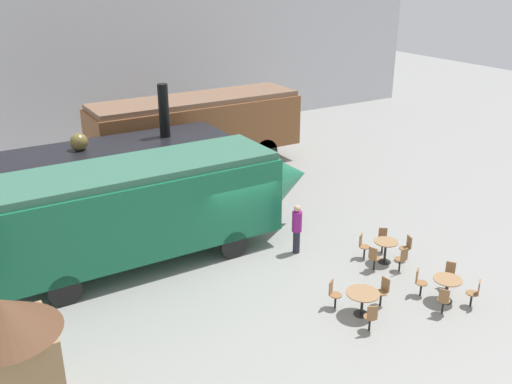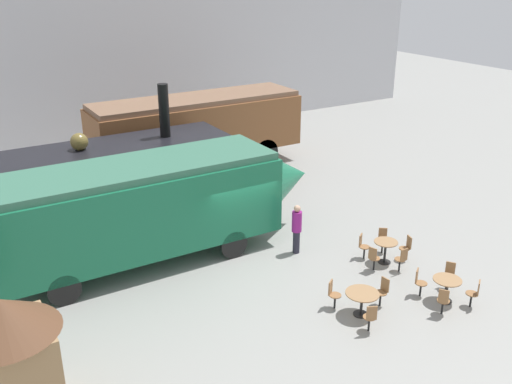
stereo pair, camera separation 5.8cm
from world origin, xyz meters
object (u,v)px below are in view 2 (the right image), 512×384
(cafe_table_near, at_px, (362,297))
(streamlined_locomotive, at_px, (159,202))
(visitor_person, at_px, (297,227))
(ticket_kiosk, at_px, (9,353))
(passenger_coach_wooden, at_px, (197,125))
(steam_locomotive, at_px, (98,177))
(cafe_chair_0, at_px, (383,290))
(cafe_table_far, at_px, (386,247))
(cafe_table_mid, at_px, (447,284))

(cafe_table_near, bearing_deg, streamlined_locomotive, 119.40)
(visitor_person, relative_size, ticket_kiosk, 0.59)
(streamlined_locomotive, xyz_separation_m, ticket_kiosk, (-5.57, -5.33, -0.34))
(streamlined_locomotive, xyz_separation_m, cafe_table_near, (3.50, -6.21, -1.43))
(passenger_coach_wooden, xyz_separation_m, visitor_person, (-0.90, -9.64, -1.22))
(steam_locomotive, xyz_separation_m, visitor_person, (5.02, -5.88, -0.92))
(passenger_coach_wooden, height_order, cafe_chair_0, passenger_coach_wooden)
(visitor_person, bearing_deg, cafe_table_near, -98.01)
(cafe_table_far, relative_size, ticket_kiosk, 0.26)
(streamlined_locomotive, xyz_separation_m, cafe_table_far, (6.21, -4.26, -1.42))
(passenger_coach_wooden, height_order, steam_locomotive, steam_locomotive)
(steam_locomotive, distance_m, cafe_table_near, 10.98)
(steam_locomotive, xyz_separation_m, cafe_table_far, (7.16, -8.00, -1.30))
(cafe_table_far, xyz_separation_m, cafe_chair_0, (-1.86, -1.89, -0.08))
(cafe_chair_0, distance_m, ticket_kiosk, 10.02)
(ticket_kiosk, bearing_deg, cafe_table_near, -5.55)
(visitor_person, bearing_deg, passenger_coach_wooden, 84.69)
(streamlined_locomotive, bearing_deg, cafe_table_near, -60.60)
(streamlined_locomotive, xyz_separation_m, visitor_person, (4.07, -2.14, -1.04))
(passenger_coach_wooden, bearing_deg, ticket_kiosk, -129.39)
(streamlined_locomotive, bearing_deg, cafe_table_far, -34.43)
(streamlined_locomotive, xyz_separation_m, cafe_chair_0, (4.35, -6.14, -1.50))
(cafe_table_near, height_order, visitor_person, visitor_person)
(cafe_chair_0, bearing_deg, cafe_table_near, -0.00)
(steam_locomotive, height_order, ticket_kiosk, steam_locomotive)
(streamlined_locomotive, bearing_deg, passenger_coach_wooden, 56.47)
(streamlined_locomotive, distance_m, ticket_kiosk, 7.72)
(cafe_table_mid, xyz_separation_m, cafe_table_far, (0.11, 2.71, 0.01))
(streamlined_locomotive, height_order, ticket_kiosk, streamlined_locomotive)
(passenger_coach_wooden, bearing_deg, streamlined_locomotive, -123.53)
(passenger_coach_wooden, xyz_separation_m, streamlined_locomotive, (-4.97, -7.50, -0.18))
(streamlined_locomotive, bearing_deg, ticket_kiosk, -136.23)
(steam_locomotive, distance_m, cafe_chair_0, 11.30)
(cafe_table_near, distance_m, cafe_chair_0, 0.86)
(steam_locomotive, height_order, cafe_table_near, steam_locomotive)
(streamlined_locomotive, relative_size, cafe_table_far, 14.46)
(visitor_person, bearing_deg, cafe_chair_0, -86.05)
(streamlined_locomotive, relative_size, visitor_person, 6.42)
(passenger_coach_wooden, relative_size, cafe_table_near, 10.49)
(streamlined_locomotive, distance_m, visitor_person, 4.72)
(cafe_table_near, bearing_deg, cafe_chair_0, 4.67)
(cafe_table_mid, height_order, visitor_person, visitor_person)
(streamlined_locomotive, distance_m, cafe_table_mid, 9.36)
(cafe_table_near, xyz_separation_m, cafe_table_mid, (2.60, -0.75, -0.01))
(streamlined_locomotive, distance_m, cafe_table_far, 7.66)
(steam_locomotive, bearing_deg, streamlined_locomotive, -75.76)
(cafe_chair_0, bearing_deg, visitor_person, -90.72)
(cafe_table_mid, bearing_deg, streamlined_locomotive, 131.21)
(passenger_coach_wooden, xyz_separation_m, cafe_table_far, (1.24, -11.76, -1.60))
(ticket_kiosk, bearing_deg, streamlined_locomotive, 43.77)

